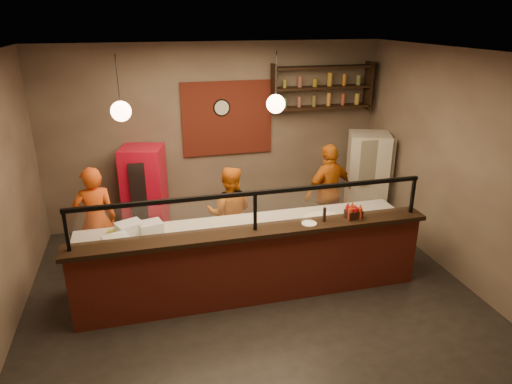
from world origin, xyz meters
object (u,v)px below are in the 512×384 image
object	(u,v)px
wall_clock	(222,108)
pizza_dough	(324,219)
fridge	(366,178)
condiment_caddy	(353,214)
red_cooler	(145,192)
cook_mid	(230,213)
cook_left	(96,220)
pepper_mill	(324,214)
cook_right	(329,192)

from	to	relation	value
wall_clock	pizza_dough	xyz separation A→B (m)	(1.00, -2.36, -1.19)
fridge	pizza_dough	xyz separation A→B (m)	(-1.50, -1.61, 0.07)
fridge	condiment_caddy	size ratio (longest dim) A/B	8.10
pizza_dough	red_cooler	bearing A→B (deg)	139.78
cook_mid	fridge	world-z (taller)	fridge
cook_mid	cook_left	bearing A→B (deg)	11.85
cook_left	pizza_dough	size ratio (longest dim) A/B	2.95
wall_clock	red_cooler	bearing A→B (deg)	-167.72
fridge	red_cooler	size ratio (longest dim) A/B	1.06
cook_left	pepper_mill	size ratio (longest dim) A/B	8.33
cook_right	wall_clock	bearing A→B (deg)	-56.47
cook_right	fridge	distance (m)	1.03
cook_left	cook_mid	size ratio (longest dim) A/B	1.08
wall_clock	red_cooler	xyz separation A→B (m)	(-1.42, -0.31, -1.32)
fridge	pizza_dough	size ratio (longest dim) A/B	3.03
condiment_caddy	pepper_mill	distance (m)	0.42
fridge	pepper_mill	distance (m)	2.60
red_cooler	condiment_caddy	size ratio (longest dim) A/B	7.64
pepper_mill	condiment_caddy	bearing A→B (deg)	0.20
cook_mid	red_cooler	world-z (taller)	red_cooler
cook_right	fridge	size ratio (longest dim) A/B	1.00
cook_mid	cook_right	distance (m)	1.77
cook_right	pepper_mill	distance (m)	1.73
cook_left	wall_clock	bearing A→B (deg)	-154.67
cook_left	cook_right	world-z (taller)	cook_right
condiment_caddy	pizza_dough	bearing A→B (deg)	124.93
fridge	condiment_caddy	xyz separation A→B (m)	(-1.23, -1.98, 0.29)
cook_mid	fridge	bearing A→B (deg)	-149.46
red_cooler	wall_clock	bearing A→B (deg)	26.58
cook_mid	pizza_dough	size ratio (longest dim) A/B	2.73
cook_mid	fridge	distance (m)	2.78
cook_left	pizza_dough	bearing A→B (deg)	155.34
condiment_caddy	fridge	bearing A→B (deg)	58.14
wall_clock	pepper_mill	bearing A→B (deg)	-72.83
wall_clock	condiment_caddy	xyz separation A→B (m)	(1.27, -2.74, -0.98)
pizza_dough	condiment_caddy	size ratio (longest dim) A/B	2.67
cook_left	red_cooler	world-z (taller)	cook_left
red_cooler	cook_mid	bearing A→B (deg)	-29.08
cook_left	condiment_caddy	bearing A→B (deg)	150.98
fridge	condiment_caddy	distance (m)	2.35
condiment_caddy	cook_mid	bearing A→B (deg)	139.07
fridge	cook_left	bearing A→B (deg)	-151.92
pizza_dough	pepper_mill	distance (m)	0.48
cook_right	fridge	world-z (taller)	fridge
condiment_caddy	red_cooler	bearing A→B (deg)	137.92
pizza_dough	pepper_mill	size ratio (longest dim) A/B	2.82
cook_left	fridge	world-z (taller)	fridge
wall_clock	pizza_dough	distance (m)	2.83
wall_clock	pizza_dough	world-z (taller)	wall_clock
wall_clock	fridge	bearing A→B (deg)	-16.85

